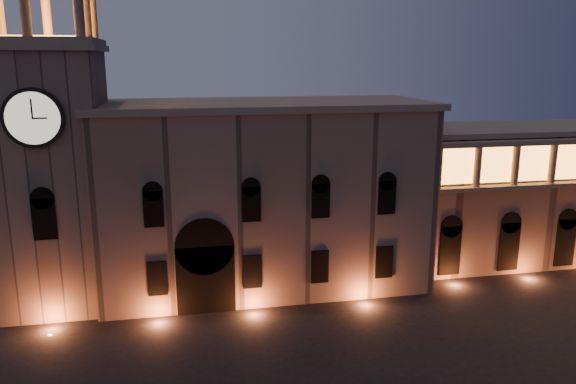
% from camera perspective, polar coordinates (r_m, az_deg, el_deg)
% --- Properties ---
extents(government_building, '(30.80, 12.80, 17.60)m').
position_cam_1_polar(government_building, '(53.30, -2.54, -0.32)').
color(government_building, '#785E4E').
rests_on(government_building, ground).
extents(clock_tower, '(9.80, 9.80, 32.40)m').
position_cam_1_polar(clock_tower, '(52.13, -22.88, 2.51)').
color(clock_tower, '#785E4E').
rests_on(clock_tower, ground).
extents(colonnade_wing, '(40.60, 11.50, 14.50)m').
position_cam_1_polar(colonnade_wing, '(69.12, 26.34, 0.23)').
color(colonnade_wing, brown).
rests_on(colonnade_wing, ground).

